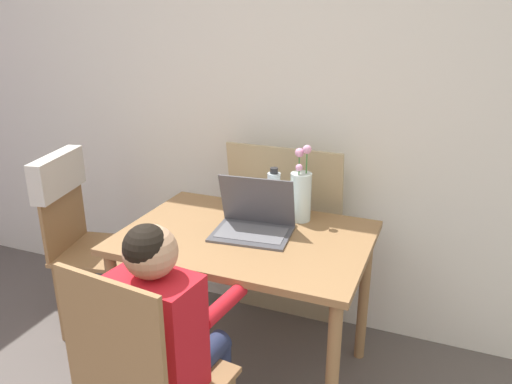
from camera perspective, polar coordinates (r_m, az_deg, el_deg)
The scene contains 8 objects.
wall_back at distance 2.60m, azimuth 0.65°, elevation 11.56°, with size 6.40×0.05×2.50m.
dining_table at distance 2.20m, azimuth -1.17°, elevation -7.16°, with size 1.06×0.73×0.73m.
chair_spare at distance 2.73m, azimuth -19.91°, elevation -2.54°, with size 0.50×0.48×0.96m.
person_seated at distance 1.74m, azimuth -10.07°, elevation -14.82°, with size 0.34×0.45×1.04m.
laptop at distance 2.16m, azimuth -0.23°, elevation -3.20°, with size 0.35×0.28×0.24m.
flower_vase at distance 2.27m, azimuth 5.13°, elevation -0.19°, with size 0.10×0.10×0.36m.
water_bottle at distance 2.27m, azimuth 2.04°, elevation -0.43°, with size 0.06×0.06×0.25m.
cardboard_panel at distance 2.64m, azimuth 3.38°, elevation -5.25°, with size 0.60×0.16×1.02m.
Camera 1 is at (0.94, -0.17, 1.64)m, focal length 35.00 mm.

